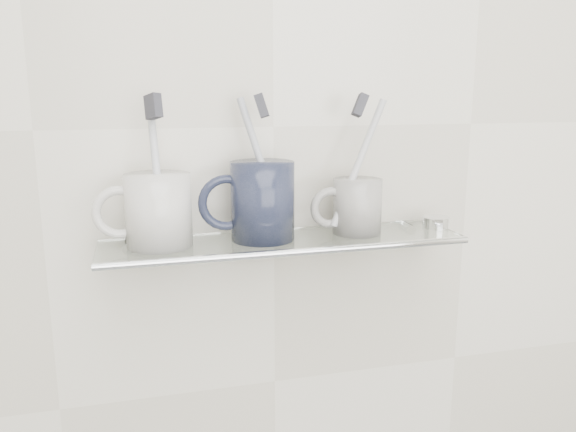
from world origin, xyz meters
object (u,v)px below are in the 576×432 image
object	(u,v)px
shelf_glass	(284,241)
mug_right	(357,206)
mug_left	(159,210)
mug_center	(263,201)

from	to	relation	value
shelf_glass	mug_right	world-z (taller)	mug_right
shelf_glass	mug_left	world-z (taller)	mug_left
shelf_glass	mug_left	xyz separation A→B (m)	(-0.17, 0.00, 0.05)
shelf_glass	mug_right	distance (m)	0.12
mug_left	mug_right	world-z (taller)	mug_left
shelf_glass	mug_center	distance (m)	0.06
mug_left	mug_center	distance (m)	0.14
mug_center	mug_right	size ratio (longest dim) A/B	1.37
shelf_glass	mug_right	bearing A→B (deg)	2.63
mug_left	mug_right	xyz separation A→B (m)	(0.28, 0.00, -0.01)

